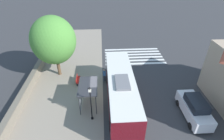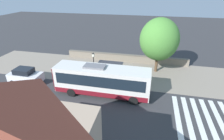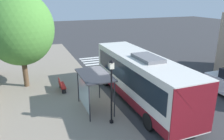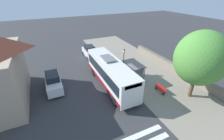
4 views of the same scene
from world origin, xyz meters
name	(u,v)px [view 2 (image 2 of 4)]	position (x,y,z in m)	size (l,w,h in m)	color
ground_plane	(115,87)	(0.00, 0.00, 0.00)	(120.00, 120.00, 0.00)	#353538
sidewalk_plaza	(121,71)	(-4.50, 0.00, 0.01)	(9.00, 44.00, 0.02)	gray
crosswalk_stripes	(207,127)	(5.00, 9.45, 0.00)	(9.00, 5.25, 0.01)	silver
stone_wall	(125,58)	(-8.55, 0.00, 0.60)	(0.60, 20.00, 1.18)	slate
bus	(102,80)	(1.84, -1.10, 1.85)	(2.72, 10.68, 3.56)	silver
bus_shelter	(110,66)	(-1.63, -0.96, 2.08)	(1.87, 3.22, 2.47)	#2D2D33
pedestrian	(140,83)	(0.23, 3.10, 1.02)	(0.34, 0.23, 1.73)	#2D3347
bench	(140,75)	(-3.06, 2.91, 0.48)	(0.40, 1.62, 0.88)	maroon
street_lamp_near	(94,64)	(-1.09, -3.00, 2.33)	(0.28, 0.28, 3.90)	black
shade_tree	(159,39)	(-5.66, 4.98, 4.84)	(5.31, 5.31, 7.77)	brown
parked_car_behind_bus	(25,76)	(1.44, -11.45, 0.97)	(2.00, 4.23, 2.00)	silver
parked_car_far_lane	(55,125)	(8.67, -3.21, 1.02)	(1.90, 4.57, 2.13)	silver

